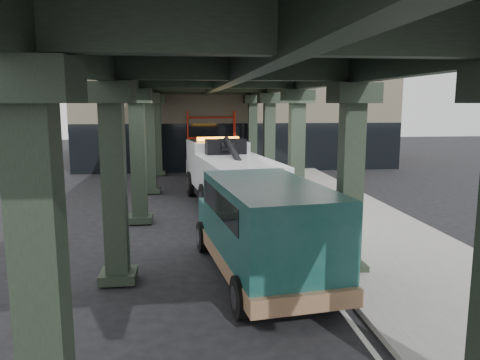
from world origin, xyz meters
TOP-DOWN VIEW (x-y plane):
  - ground at (0.00, 0.00)m, footprint 90.00×90.00m
  - sidewalk at (4.50, 2.00)m, footprint 5.00×40.00m
  - lane_stripe at (1.70, 2.00)m, footprint 0.12×38.00m
  - viaduct at (-0.40, 2.00)m, footprint 7.40×32.00m
  - building at (2.00, 20.00)m, footprint 22.00×10.00m
  - scaffolding at (0.00, 14.64)m, footprint 3.08×0.88m
  - tow_truck at (0.17, 4.67)m, footprint 3.79×9.59m
  - towed_van at (0.29, -4.19)m, footprint 3.25×6.61m

SIDE VIEW (x-z plane):
  - ground at x=0.00m, z-range 0.00..0.00m
  - lane_stripe at x=1.70m, z-range 0.00..0.01m
  - sidewalk at x=4.50m, z-range 0.00..0.15m
  - towed_van at x=0.29m, z-range 0.10..2.67m
  - tow_truck at x=0.17m, z-range -0.04..3.03m
  - scaffolding at x=0.00m, z-range 0.11..4.11m
  - building at x=2.00m, z-range 0.00..8.00m
  - viaduct at x=-0.40m, z-range 2.26..8.66m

